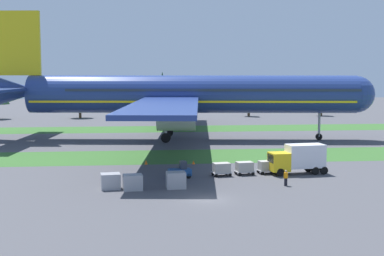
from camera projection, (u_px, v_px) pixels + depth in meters
The scene contains 17 objects.
ground_plane at pixel (208, 200), 52.13m from camera, with size 400.00×400.00×0.00m, color #47474C.
grass_strip_near at pixel (185, 156), 78.79m from camera, with size 320.00×13.14×0.01m, color #336028.
grass_strip_far at pixel (170, 129), 116.67m from camera, with size 320.00×13.14×0.01m, color #336028.
airliner at pixel (179, 94), 97.20m from camera, with size 69.93×86.14×23.18m.
baggage_tug at pixel (180, 171), 62.66m from camera, with size 2.78×1.70×1.97m.
cargo_dolly_lead at pixel (221, 168), 63.93m from camera, with size 2.41×1.83×1.55m.
cargo_dolly_second at pixel (244, 167), 64.68m from camera, with size 2.41×1.83×1.55m.
cargo_dolly_third at pixel (267, 166), 65.42m from camera, with size 2.41×1.83×1.55m.
catering_truck at pixel (298, 158), 65.07m from camera, with size 7.18×3.11×3.58m.
ground_crew_marshaller at pixel (286, 177), 58.33m from camera, with size 0.52×0.36×1.74m.
uld_container_0 at pixel (111, 181), 56.78m from camera, with size 2.00×1.60×1.65m, color #A3A3A8.
uld_container_1 at pixel (133, 182), 56.27m from camera, with size 2.00×1.60×1.63m, color #A3A3A8.
uld_container_2 at pixel (176, 180), 57.14m from camera, with size 2.00×1.60×1.75m, color #A3A3A8.
taxiway_marker_0 at pixel (296, 156), 77.19m from camera, with size 0.44×0.44×0.61m, color orange.
taxiway_marker_1 at pixel (193, 162), 72.09m from camera, with size 0.44×0.44×0.48m, color orange.
taxiway_marker_2 at pixel (146, 162), 71.92m from camera, with size 0.44×0.44×0.57m, color orange.
distant_tree_line at pixel (139, 92), 145.09m from camera, with size 182.16×9.40×12.37m.
Camera 1 is at (-6.60, -50.72, 12.31)m, focal length 50.43 mm.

